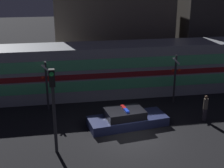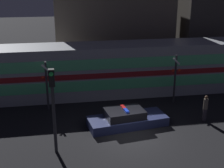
# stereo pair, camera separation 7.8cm
# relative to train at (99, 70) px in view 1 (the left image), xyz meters

# --- Properties ---
(ground_plane) EXTENTS (120.00, 120.00, 0.00)m
(ground_plane) POSITION_rel_train_xyz_m (1.01, -7.55, -2.02)
(ground_plane) COLOR black
(train) EXTENTS (23.55, 3.10, 4.04)m
(train) POSITION_rel_train_xyz_m (0.00, 0.00, 0.00)
(train) COLOR #999EA5
(train) RESTS_ON ground_plane
(police_car) EXTENTS (5.19, 2.54, 1.22)m
(police_car) POSITION_rel_train_xyz_m (0.94, -5.84, -1.58)
(police_car) COLOR navy
(police_car) RESTS_ON ground_plane
(pedestrian) EXTENTS (0.30, 0.30, 1.76)m
(pedestrian) POSITION_rel_train_xyz_m (6.13, -6.03, -1.12)
(pedestrian) COLOR #2D2833
(pedestrian) RESTS_ON ground_plane
(crossing_signal_near) EXTENTS (0.68, 0.31, 3.65)m
(crossing_signal_near) POSITION_rel_train_xyz_m (5.25, -2.70, -0.02)
(crossing_signal_near) COLOR #2D2D33
(crossing_signal_near) RESTS_ON ground_plane
(crossing_signal_far) EXTENTS (0.68, 0.31, 3.53)m
(crossing_signal_far) POSITION_rel_train_xyz_m (-4.02, -2.53, -0.08)
(crossing_signal_far) COLOR #2D2D33
(crossing_signal_far) RESTS_ON ground_plane
(traffic_light_corner) EXTENTS (0.30, 0.46, 4.67)m
(traffic_light_corner) POSITION_rel_train_xyz_m (-3.48, -8.31, 0.94)
(traffic_light_corner) COLOR #2D2D33
(traffic_light_corner) RESTS_ON ground_plane
(building_left) EXTENTS (11.02, 6.23, 8.98)m
(building_left) POSITION_rel_train_xyz_m (2.19, 7.16, 2.47)
(building_left) COLOR #726656
(building_left) RESTS_ON ground_plane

